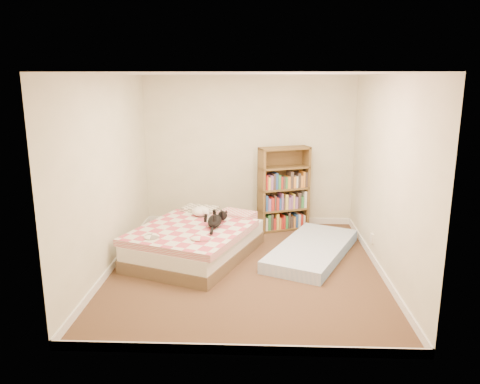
{
  "coord_description": "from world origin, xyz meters",
  "views": [
    {
      "loc": [
        0.16,
        -5.78,
        2.45
      ],
      "look_at": [
        -0.08,
        0.3,
        0.97
      ],
      "focal_mm": 35.0,
      "sensor_mm": 36.0,
      "label": 1
    }
  ],
  "objects_px": {
    "bookshelf": "(283,199)",
    "bed": "(197,240)",
    "black_cat": "(215,220)",
    "white_dog": "(201,211)",
    "floor_mattress": "(312,250)"
  },
  "relations": [
    {
      "from": "bookshelf",
      "to": "bed",
      "type": "bearing_deg",
      "value": -155.48
    },
    {
      "from": "black_cat",
      "to": "white_dog",
      "type": "bearing_deg",
      "value": 141.84
    },
    {
      "from": "bed",
      "to": "bookshelf",
      "type": "distance_m",
      "value": 1.84
    },
    {
      "from": "bookshelf",
      "to": "black_cat",
      "type": "relative_size",
      "value": 1.85
    },
    {
      "from": "bed",
      "to": "black_cat",
      "type": "xyz_separation_m",
      "value": [
        0.27,
        0.01,
        0.3
      ]
    },
    {
      "from": "white_dog",
      "to": "bed",
      "type": "bearing_deg",
      "value": -90.74
    },
    {
      "from": "bed",
      "to": "white_dog",
      "type": "xyz_separation_m",
      "value": [
        0.02,
        0.45,
        0.29
      ]
    },
    {
      "from": "black_cat",
      "to": "white_dog",
      "type": "xyz_separation_m",
      "value": [
        -0.25,
        0.44,
        -0.0
      ]
    },
    {
      "from": "bookshelf",
      "to": "black_cat",
      "type": "xyz_separation_m",
      "value": [
        -1.01,
        -1.27,
        0.01
      ]
    },
    {
      "from": "bed",
      "to": "black_cat",
      "type": "bearing_deg",
      "value": 24.17
    },
    {
      "from": "bookshelf",
      "to": "black_cat",
      "type": "distance_m",
      "value": 1.63
    },
    {
      "from": "black_cat",
      "to": "white_dog",
      "type": "relative_size",
      "value": 2.54
    },
    {
      "from": "black_cat",
      "to": "floor_mattress",
      "type": "bearing_deg",
      "value": 25.03
    },
    {
      "from": "bookshelf",
      "to": "white_dog",
      "type": "bearing_deg",
      "value": -167.2
    },
    {
      "from": "bed",
      "to": "floor_mattress",
      "type": "bearing_deg",
      "value": 23.57
    }
  ]
}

